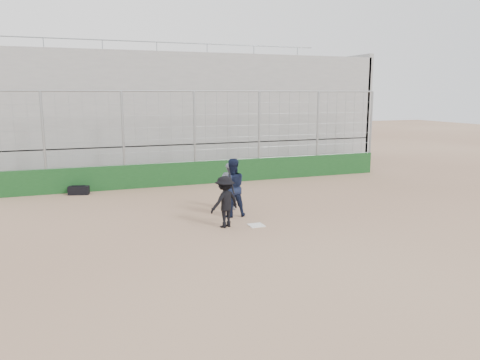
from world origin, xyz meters
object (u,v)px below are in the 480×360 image
object	(u,v)px
batter_at_plate	(225,202)
umpire	(229,189)
equipment_bag	(79,190)
catcher_crouched	(232,198)

from	to	relation	value
batter_at_plate	umpire	size ratio (longest dim) A/B	1.17
umpire	equipment_bag	world-z (taller)	umpire
batter_at_plate	umpire	world-z (taller)	batter_at_plate
equipment_bag	batter_at_plate	bearing A→B (deg)	-57.95
batter_at_plate	equipment_bag	distance (m)	7.43
catcher_crouched	umpire	world-z (taller)	umpire
catcher_crouched	equipment_bag	bearing A→B (deg)	130.64
umpire	batter_at_plate	bearing A→B (deg)	83.82
umpire	equipment_bag	bearing A→B (deg)	-26.03
catcher_crouched	equipment_bag	world-z (taller)	catcher_crouched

